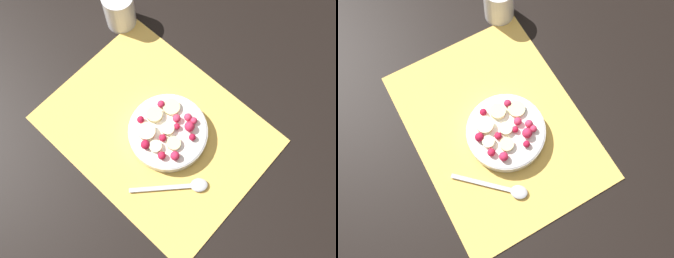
# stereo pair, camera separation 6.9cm
# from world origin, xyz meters

# --- Properties ---
(ground_plane) EXTENTS (3.00, 3.00, 0.00)m
(ground_plane) POSITION_xyz_m (0.00, 0.00, 0.00)
(ground_plane) COLOR black
(placemat) EXTENTS (0.47, 0.36, 0.01)m
(placemat) POSITION_xyz_m (0.00, 0.00, 0.00)
(placemat) COLOR #E0B251
(placemat) RESTS_ON ground_plane
(fruit_bowl) EXTENTS (0.17, 0.17, 0.05)m
(fruit_bowl) POSITION_xyz_m (0.03, 0.01, 0.03)
(fruit_bowl) COLOR white
(fruit_bowl) RESTS_ON placemat
(spoon) EXTENTS (0.13, 0.13, 0.01)m
(spoon) POSITION_xyz_m (0.13, -0.05, 0.01)
(spoon) COLOR #B2B2B7
(spoon) RESTS_ON placemat
(drinking_glass) EXTENTS (0.07, 0.07, 0.09)m
(drinking_glass) POSITION_xyz_m (-0.26, 0.15, 0.04)
(drinking_glass) COLOR white
(drinking_glass) RESTS_ON ground_plane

